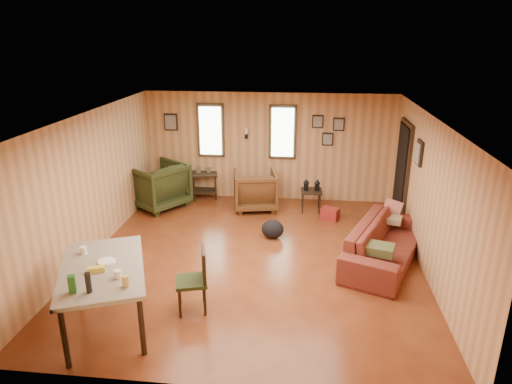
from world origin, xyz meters
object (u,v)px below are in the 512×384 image
(sofa, at_px, (386,237))
(end_table, at_px, (204,180))
(dining_table, at_px, (102,273))
(side_table, at_px, (311,189))
(recliner_brown, at_px, (255,188))
(recliner_green, at_px, (158,183))

(sofa, relative_size, end_table, 3.10)
(dining_table, bearing_deg, sofa, 7.89)
(sofa, xyz_separation_m, dining_table, (-3.84, -2.20, 0.33))
(end_table, relative_size, side_table, 1.04)
(recliner_brown, xyz_separation_m, dining_table, (-1.43, -4.37, 0.31))
(recliner_brown, xyz_separation_m, side_table, (1.20, -0.00, 0.02))
(recliner_brown, bearing_deg, dining_table, 60.52)
(sofa, height_order, side_table, sofa)
(side_table, height_order, dining_table, dining_table)
(sofa, height_order, dining_table, dining_table)
(recliner_green, distance_m, dining_table, 4.29)
(recliner_brown, distance_m, recliner_green, 2.10)
(side_table, bearing_deg, sofa, -60.83)
(end_table, relative_size, dining_table, 0.38)
(recliner_brown, bearing_deg, recliner_green, -7.68)
(recliner_brown, height_order, side_table, recliner_brown)
(recliner_green, distance_m, side_table, 3.30)
(side_table, bearing_deg, end_table, 167.16)
(end_table, bearing_deg, recliner_green, -141.71)
(sofa, bearing_deg, end_table, 75.74)
(sofa, relative_size, recliner_brown, 2.48)
(end_table, bearing_deg, dining_table, -92.33)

